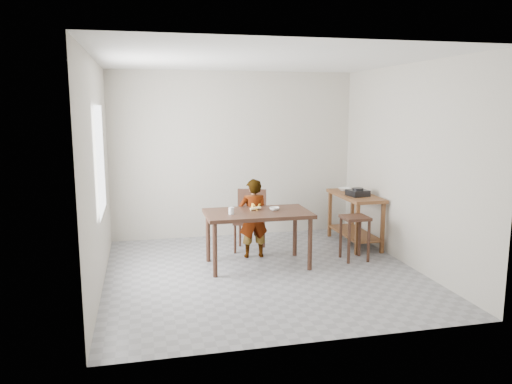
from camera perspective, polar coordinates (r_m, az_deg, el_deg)
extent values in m
cube|color=gray|center=(6.59, 0.79, -9.35)|extent=(4.00, 4.00, 0.04)
cube|color=white|center=(6.26, 0.85, 15.09)|extent=(4.00, 4.00, 0.04)
cube|color=beige|center=(8.24, -2.54, 4.26)|extent=(4.00, 0.04, 2.70)
cube|color=beige|center=(4.37, 7.17, -0.71)|extent=(4.00, 0.04, 2.70)
cube|color=beige|center=(6.12, -17.87, 1.89)|extent=(0.04, 4.00, 2.70)
cube|color=beige|center=(7.04, 17.02, 2.90)|extent=(0.04, 4.00, 2.70)
cube|color=white|center=(6.30, -17.34, 3.50)|extent=(0.02, 1.10, 1.30)
imported|color=white|center=(7.10, -0.32, -3.02)|extent=(0.42, 0.28, 1.14)
cylinder|color=silver|center=(6.51, -2.84, -2.16)|extent=(0.08, 0.08, 0.09)
imported|color=silver|center=(6.75, 2.11, -1.93)|extent=(0.18, 0.18, 0.04)
imported|color=silver|center=(8.13, 10.11, 0.31)|extent=(0.25, 0.25, 0.05)
cube|color=black|center=(7.71, 11.55, -0.10)|extent=(0.32, 0.32, 0.09)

